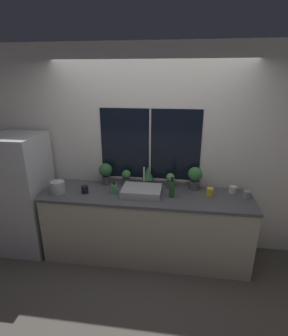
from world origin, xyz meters
The scene contains 18 objects.
ground_plane centered at (0.00, 0.00, 0.00)m, with size 14.00×14.00×0.00m, color #4C4742.
wall_back centered at (0.00, 0.72, 1.35)m, with size 8.00×0.09×2.70m.
wall_left centered at (-2.29, 1.50, 1.35)m, with size 0.06×7.00×2.70m.
counter centered at (0.00, 0.33, 0.45)m, with size 2.62×0.67×0.91m.
refrigerator centered at (-1.68, 0.31, 0.81)m, with size 0.65×0.67×1.61m.
sink centered at (-0.06, 0.32, 0.95)m, with size 0.48×0.41×0.29m.
potted_plant_far_left centered at (-0.59, 0.58, 1.09)m, with size 0.18×0.18×0.30m.
potted_plant_left centered at (-0.30, 0.58, 1.02)m, with size 0.12×0.12×0.22m.
potted_plant_center centered at (-0.01, 0.58, 1.05)m, with size 0.15×0.15×0.27m.
potted_plant_right centered at (0.28, 0.58, 1.01)m, with size 0.11×0.11×0.20m.
potted_plant_far_right centered at (0.60, 0.58, 1.08)m, with size 0.18×0.18×0.30m.
soap_bottle centered at (-0.41, 0.31, 0.97)m, with size 0.07×0.07×0.15m.
bottle_tall centered at (0.32, 0.31, 1.01)m, with size 0.07×0.07×0.26m.
mug_grey centered at (1.22, 0.41, 0.95)m, with size 0.09×0.09×0.09m.
mug_yellow centered at (0.78, 0.39, 0.96)m, with size 0.08×0.08×0.10m.
mug_black centered at (-0.78, 0.27, 0.95)m, with size 0.09×0.09×0.09m.
mug_white centered at (1.08, 0.53, 0.95)m, with size 0.09×0.09×0.09m.
kettle centered at (-1.11, 0.21, 0.99)m, with size 0.17×0.17×0.17m.
Camera 1 is at (0.39, -2.63, 2.31)m, focal length 28.00 mm.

